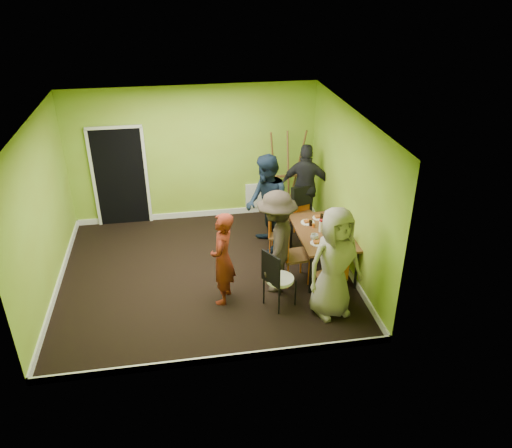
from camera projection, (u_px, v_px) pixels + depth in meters
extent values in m
plane|color=black|center=(206.00, 273.00, 8.81)|extent=(5.00, 5.00, 0.00)
cube|color=#8BA52A|center=(194.00, 155.00, 10.11)|extent=(5.00, 0.04, 2.80)
cube|color=#8BA52A|center=(215.00, 279.00, 6.19)|extent=(5.00, 0.04, 2.80)
cube|color=#8BA52A|center=(41.00, 213.00, 7.78)|extent=(0.04, 4.50, 2.80)
cube|color=#8BA52A|center=(348.00, 191.00, 8.52)|extent=(0.04, 4.50, 2.80)
cube|color=white|center=(197.00, 118.00, 7.49)|extent=(5.00, 4.50, 0.04)
cube|color=black|center=(120.00, 177.00, 10.04)|extent=(1.00, 0.05, 2.04)
cube|color=white|center=(257.00, 196.00, 10.74)|extent=(0.50, 0.04, 0.55)
cylinder|color=black|center=(311.00, 275.00, 8.13)|extent=(0.04, 0.04, 0.71)
cylinder|color=black|center=(356.00, 270.00, 8.25)|extent=(0.04, 0.04, 0.71)
cylinder|color=black|center=(291.00, 234.00, 9.33)|extent=(0.04, 0.04, 0.71)
cylinder|color=black|center=(331.00, 231.00, 9.45)|extent=(0.04, 0.04, 0.71)
cube|color=brown|center=(323.00, 232.00, 8.62)|extent=(0.90, 1.50, 0.04)
cylinder|color=#D55E14|center=(272.00, 240.00, 9.45)|extent=(0.02, 0.02, 0.40)
cylinder|color=#D55E14|center=(270.00, 248.00, 9.19)|extent=(0.02, 0.02, 0.40)
cylinder|color=#D55E14|center=(288.00, 241.00, 9.40)|extent=(0.02, 0.02, 0.40)
cylinder|color=#D55E14|center=(286.00, 249.00, 9.14)|extent=(0.02, 0.02, 0.40)
cube|color=brown|center=(279.00, 235.00, 9.20)|extent=(0.46, 0.46, 0.04)
cube|color=#D55E14|center=(270.00, 223.00, 9.11)|extent=(0.14, 0.33, 0.45)
cylinder|color=#D55E14|center=(281.00, 264.00, 8.62)|extent=(0.03, 0.03, 0.49)
cylinder|color=#D55E14|center=(288.00, 276.00, 8.30)|extent=(0.03, 0.03, 0.49)
cylinder|color=#D55E14|center=(301.00, 261.00, 8.71)|extent=(0.03, 0.03, 0.49)
cylinder|color=#D55E14|center=(309.00, 272.00, 8.39)|extent=(0.03, 0.03, 0.49)
cube|color=brown|center=(295.00, 256.00, 8.39)|extent=(0.49, 0.49, 0.04)
cube|color=#D55E14|center=(284.00, 242.00, 8.20)|extent=(0.08, 0.42, 0.55)
cylinder|color=#D55E14|center=(308.00, 220.00, 10.14)|extent=(0.02, 0.02, 0.43)
cylinder|color=#D55E14|center=(295.00, 223.00, 10.01)|extent=(0.02, 0.02, 0.43)
cylinder|color=#D55E14|center=(317.00, 227.00, 9.89)|extent=(0.02, 0.02, 0.43)
cylinder|color=#D55E14|center=(303.00, 230.00, 9.76)|extent=(0.02, 0.02, 0.43)
cube|color=brown|center=(306.00, 215.00, 9.85)|extent=(0.48, 0.48, 0.04)
cube|color=#D55E14|center=(302.00, 200.00, 9.87)|extent=(0.35, 0.14, 0.47)
cylinder|color=#D55E14|center=(327.00, 297.00, 7.82)|extent=(0.03, 0.03, 0.45)
cylinder|color=#D55E14|center=(344.00, 291.00, 7.96)|extent=(0.03, 0.03, 0.45)
cylinder|color=#D55E14|center=(315.00, 285.00, 8.09)|extent=(0.03, 0.03, 0.45)
cylinder|color=#D55E14|center=(332.00, 280.00, 8.23)|extent=(0.03, 0.03, 0.45)
cube|color=brown|center=(330.00, 276.00, 7.92)|extent=(0.51, 0.51, 0.04)
cube|color=#D55E14|center=(339.00, 268.00, 7.64)|extent=(0.37, 0.15, 0.50)
cylinder|color=black|center=(264.00, 291.00, 7.93)|extent=(0.03, 0.03, 0.47)
cylinder|color=black|center=(279.00, 302.00, 7.69)|extent=(0.03, 0.03, 0.47)
cylinder|color=black|center=(280.00, 283.00, 8.14)|extent=(0.03, 0.03, 0.47)
cylinder|color=black|center=(296.00, 293.00, 7.90)|extent=(0.03, 0.03, 0.47)
cylinder|color=white|center=(280.00, 279.00, 7.80)|extent=(0.44, 0.44, 0.05)
cube|color=black|center=(271.00, 269.00, 7.56)|extent=(0.23, 0.36, 0.52)
cylinder|color=brown|center=(274.00, 173.00, 10.42)|extent=(0.27, 0.45, 1.91)
cylinder|color=brown|center=(297.00, 172.00, 10.49)|extent=(0.27, 0.45, 1.91)
cylinder|color=brown|center=(288.00, 178.00, 10.21)|extent=(0.04, 0.43, 1.87)
cube|color=brown|center=(286.00, 176.00, 10.43)|extent=(0.51, 0.04, 0.04)
cylinder|color=white|center=(308.00, 222.00, 8.89)|extent=(0.25, 0.25, 0.01)
cylinder|color=white|center=(317.00, 243.00, 8.24)|extent=(0.24, 0.24, 0.01)
cylinder|color=white|center=(319.00, 218.00, 9.05)|extent=(0.22, 0.22, 0.01)
cylinder|color=white|center=(336.00, 245.00, 8.19)|extent=(0.26, 0.26, 0.01)
cylinder|color=white|center=(337.00, 226.00, 8.78)|extent=(0.24, 0.24, 0.01)
cylinder|color=white|center=(345.00, 236.00, 8.46)|extent=(0.27, 0.27, 0.01)
cylinder|color=white|center=(321.00, 226.00, 8.56)|extent=(0.07, 0.07, 0.20)
cylinder|color=#192DBF|center=(348.00, 235.00, 8.27)|extent=(0.08, 0.08, 0.22)
cylinder|color=#D55E14|center=(313.00, 226.00, 8.72)|extent=(0.04, 0.04, 0.07)
cylinder|color=black|center=(311.00, 223.00, 8.78)|extent=(0.06, 0.06, 0.10)
cylinder|color=black|center=(322.00, 217.00, 8.98)|extent=(0.06, 0.06, 0.11)
cylinder|color=black|center=(332.00, 241.00, 8.23)|extent=(0.07, 0.07, 0.10)
imported|color=white|center=(314.00, 237.00, 8.32)|extent=(0.13, 0.13, 0.10)
imported|color=white|center=(331.00, 228.00, 8.61)|extent=(0.11, 0.11, 0.10)
imported|color=#621C10|center=(223.00, 259.00, 7.77)|extent=(0.53, 0.66, 1.56)
imported|color=black|center=(267.00, 204.00, 9.14)|extent=(0.79, 0.97, 1.86)
imported|color=#2D251E|center=(276.00, 242.00, 8.02)|extent=(1.05, 1.30, 1.76)
imported|color=black|center=(306.00, 187.00, 9.96)|extent=(1.12, 0.72, 1.77)
imported|color=gray|center=(335.00, 263.00, 7.43)|extent=(0.99, 0.76, 1.80)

